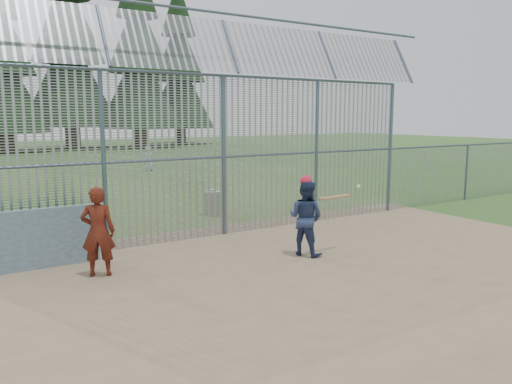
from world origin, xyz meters
TOP-DOWN VIEW (x-y plane):
  - ground at (0.00, 0.00)m, footprint 120.00×120.00m
  - dirt_infield at (0.00, -0.50)m, footprint 14.00×10.00m
  - dugout_wall at (-4.60, 2.90)m, footprint 2.50×0.12m
  - batter at (0.54, 0.86)m, footprint 0.89×0.98m
  - onlooker at (-3.64, 1.81)m, footprint 0.73×0.62m
  - bg_kid_standing at (3.83, 19.00)m, footprint 0.81×0.81m
  - batting_gear at (0.71, 0.82)m, footprint 1.56×0.35m
  - trash_can at (0.94, 5.96)m, footprint 0.56×0.56m
  - backstop_fence at (1.81, 3.43)m, footprint 20.09×0.81m
  - conifer_row at (1.93, 41.51)m, footprint 38.48×12.26m

SIDE VIEW (x-z plane):
  - ground at x=0.00m, z-range 0.00..0.00m
  - dirt_infield at x=0.00m, z-range 0.00..0.02m
  - trash_can at x=0.94m, z-range -0.03..0.79m
  - dugout_wall at x=-4.60m, z-range 0.02..1.22m
  - bg_kid_standing at x=3.83m, z-range 0.00..1.41m
  - batter at x=0.54m, z-range 0.02..1.65m
  - onlooker at x=-3.64m, z-range 0.02..1.73m
  - batting_gear at x=0.71m, z-range 1.27..1.83m
  - backstop_fence at x=1.81m, z-range -0.29..5.01m
  - conifer_row at x=1.93m, z-range 0.73..20.93m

